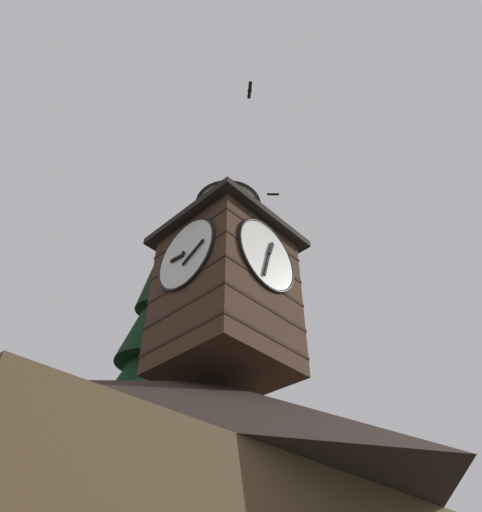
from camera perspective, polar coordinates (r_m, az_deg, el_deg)
The scene contains 5 objects.
clock_tower at distance 15.67m, azimuth -1.82°, elevation -2.99°, with size 4.29×4.29×8.39m.
pine_tree_behind at distance 20.83m, azimuth -12.84°, elevation -21.10°, with size 6.16×6.16×18.24m.
moon at distance 49.24m, azimuth -15.08°, elevation -20.94°, with size 2.40×2.40×2.40m.
flying_bird_high at distance 19.25m, azimuth 1.07°, elevation 19.71°, with size 0.59×0.63×0.13m.
flying_bird_low at distance 25.03m, azimuth 3.98°, elevation 7.61°, with size 0.54×0.55×0.11m.
Camera 1 is at (10.18, 8.62, 1.32)m, focal length 32.43 mm.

